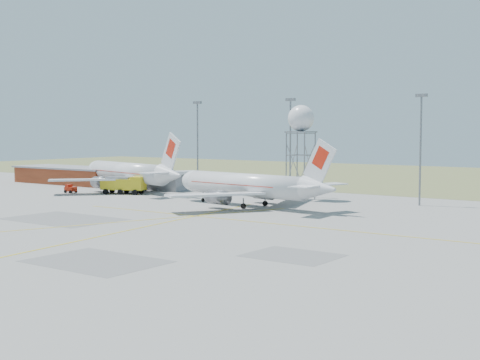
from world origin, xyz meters
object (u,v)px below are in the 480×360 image
Objects in this scene: airliner_main at (249,186)px; radar_tower at (301,147)px; fire_truck at (125,186)px; airliner_far at (130,173)px; baggage_tug at (70,190)px.

airliner_main is 17.24m from radar_tower.
fire_truck is (-35.77, 3.80, -2.00)m from airliner_main.
airliner_far is 3.88× the size of fire_truck.
airliner_far is 2.08× the size of radar_tower.
baggage_tug is at bearing -160.75° from radar_tower.
fire_truck is at bearing 1.56° from airliner_main.
baggage_tug is (-47.52, -1.31, -3.12)m from airliner_main.
airliner_far is 15.03× the size of baggage_tug.
radar_tower is at bearing -4.09° from fire_truck.
radar_tower reaches higher than fire_truck.
airliner_main is at bearing -95.43° from radar_tower.
baggage_tug is at bearing 71.27° from airliner_far.
airliner_far is at bearing -171.68° from radar_tower.
radar_tower is 1.87× the size of fire_truck.
airliner_main is 3.65× the size of fire_truck.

